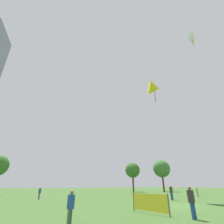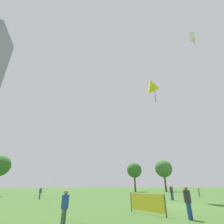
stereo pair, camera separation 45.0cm
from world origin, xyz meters
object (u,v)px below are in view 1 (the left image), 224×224
person_standing_2 (197,191)px  park_tree_0 (162,169)px  person_standing_1 (171,191)px  person_standing_4 (40,192)px  park_tree_1 (133,170)px  kite_flying_0 (192,38)px  person_standing_0 (191,200)px  person_standing_3 (71,205)px  kite_flying_2 (154,88)px  event_banner (149,202)px

person_standing_2 → park_tree_0: (12.79, 21.67, 5.93)m
person_standing_1 → person_standing_4: bearing=-151.2°
park_tree_1 → kite_flying_0: bearing=-96.2°
person_standing_0 → person_standing_3: (-6.86, 1.26, -0.10)m
kite_flying_2 → person_standing_0: bearing=-128.8°
person_standing_4 → event_banner: bearing=-173.6°
park_tree_0 → person_standing_3: bearing=-138.2°
person_standing_2 → park_tree_1: (3.07, 24.33, 5.28)m
person_standing_3 → person_standing_2: bearing=-19.7°
park_tree_1 → person_standing_0: bearing=-119.5°
person_standing_2 → event_banner: bearing=-132.9°
person_standing_1 → park_tree_0: 33.88m
person_standing_0 → kite_flying_2: size_ratio=0.09×
person_standing_1 → event_banner: (-9.94, -7.65, -0.37)m
person_standing_4 → kite_flying_2: kite_flying_2 is taller
person_standing_3 → person_standing_4: 19.11m
person_standing_0 → event_banner: person_standing_0 is taller
kite_flying_0 → person_standing_2: bearing=87.7°
person_standing_0 → person_standing_4: size_ratio=1.11×
park_tree_0 → event_banner: (-32.15, -32.59, -6.13)m
person_standing_0 → park_tree_1: (21.50, 38.04, 5.16)m
person_standing_2 → kite_flying_0: kite_flying_0 is taller
person_standing_2 → kite_flying_2: bearing=-146.6°
person_standing_0 → event_banner: size_ratio=0.55×
person_standing_3 → kite_flying_2: (15.69, 9.75, 16.81)m
kite_flying_0 → park_tree_0: bearing=65.0°
person_standing_1 → park_tree_1: bearing=127.0°
person_standing_1 → person_standing_4: person_standing_1 is taller
kite_flying_0 → park_tree_1: (3.32, 30.68, -25.14)m
person_standing_0 → event_banner: 2.95m
person_standing_0 → person_standing_1: bearing=44.3°
person_standing_2 → park_tree_1: park_tree_1 is taller
park_tree_0 → kite_flying_0: bearing=-115.0°
park_tree_1 → person_standing_2: bearing=-97.2°
person_standing_2 → kite_flying_2: size_ratio=0.08×
person_standing_1 → park_tree_0: (22.21, 24.93, 5.76)m
park_tree_0 → park_tree_1: size_ratio=1.13×
event_banner → person_standing_0: bearing=-71.8°
person_standing_3 → kite_flying_0: (25.04, 6.09, 30.40)m
kite_flying_2 → park_tree_0: bearing=47.4°
person_standing_4 → kite_flying_0: kite_flying_0 is taller
person_standing_4 → person_standing_0: bearing=-173.6°
person_standing_0 → park_tree_1: size_ratio=0.21×
kite_flying_0 → kite_flying_2: 16.89m
park_tree_1 → event_banner: bearing=-122.5°
park_tree_0 → park_tree_1: park_tree_0 is taller
person_standing_4 → kite_flying_0: bearing=-129.2°
person_standing_4 → park_tree_0: park_tree_0 is taller
person_standing_2 → event_banner: 22.22m
park_tree_1 → park_tree_0: bearing=-15.3°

